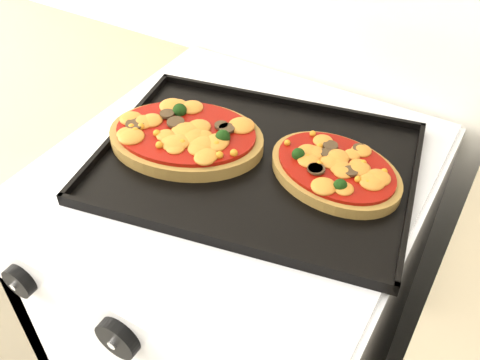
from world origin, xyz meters
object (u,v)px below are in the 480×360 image
Objects in this scene: stove at (239,320)px; pizza_left at (186,135)px; pizza_right at (335,169)px; baking_tray at (256,161)px.

stove is 3.49× the size of pizza_left.
pizza_left is at bearing -168.56° from pizza_right.
pizza_left is 0.25m from pizza_right.
pizza_right is (0.25, 0.05, -0.00)m from pizza_left.
baking_tray is 0.13m from pizza_right.
pizza_left reaches higher than baking_tray.
stove is 0.49m from pizza_left.
pizza_right is at bearing 11.44° from pizza_left.
pizza_left is (-0.09, -0.01, 0.48)m from stove.
pizza_left reaches higher than stove.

